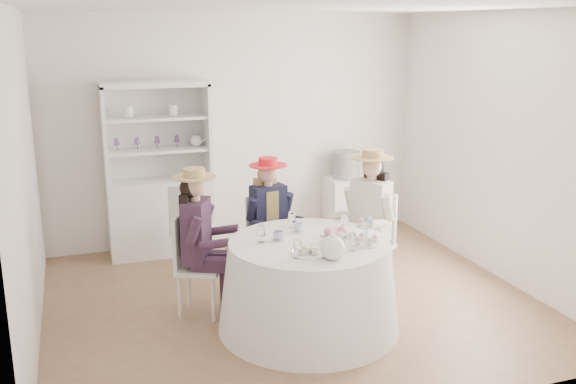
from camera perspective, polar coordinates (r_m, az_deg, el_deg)
name	(u,v)px	position (r m, az deg, el deg)	size (l,w,h in m)	color
ground	(291,301)	(6.21, 0.30, -9.64)	(4.50, 4.50, 0.00)	brown
ceiling	(292,7)	(5.67, 0.34, 16.12)	(4.50, 4.50, 0.00)	white
wall_back	(236,130)	(7.68, -4.60, 5.55)	(4.50, 4.50, 0.00)	white
wall_front	(398,226)	(4.02, 9.73, -2.98)	(4.50, 4.50, 0.00)	white
wall_left	(24,181)	(5.50, -22.43, 0.88)	(4.50, 4.50, 0.00)	white
wall_right	(501,148)	(6.85, 18.43, 3.76)	(4.50, 4.50, 0.00)	white
tea_table	(309,285)	(5.56, 1.86, -8.28)	(1.56, 1.56, 0.78)	white
hutch	(160,194)	(7.41, -11.32, -0.18)	(1.29, 0.77, 1.96)	silver
side_table	(345,206)	(8.08, 5.12, -1.21)	(0.46, 0.46, 0.72)	silver
hatbox	(346,165)	(7.96, 5.20, 2.43)	(0.33, 0.33, 0.33)	black
guest_left	(199,233)	(5.74, -7.91, -3.67)	(0.57, 0.52, 1.35)	silver
guest_mid	(269,215)	(6.33, -1.68, -2.02)	(0.49, 0.51, 1.31)	silver
guest_right	(369,213)	(6.23, 7.23, -1.84)	(0.61, 0.56, 1.42)	silver
spare_chair	(190,225)	(6.82, -8.71, -2.93)	(0.52, 0.52, 0.96)	silver
teacup_a	(278,236)	(5.43, -0.86, -3.97)	(0.09, 0.09, 0.07)	white
teacup_b	(298,228)	(5.65, 0.90, -3.23)	(0.08, 0.08, 0.07)	white
teacup_c	(334,232)	(5.58, 4.08, -3.56)	(0.08, 0.08, 0.06)	white
flower_bowl	(337,240)	(5.38, 4.38, -4.30)	(0.22, 0.22, 0.05)	white
flower_arrangement	(335,233)	(5.38, 4.18, -3.68)	(0.17, 0.17, 0.06)	pink
table_teapot	(333,248)	(5.01, 4.02, -4.96)	(0.28, 0.20, 0.21)	white
sandwich_plate	(309,252)	(5.12, 1.89, -5.39)	(0.28, 0.28, 0.06)	white
cupcake_stand	(366,235)	(5.37, 6.98, -3.78)	(0.24, 0.24, 0.22)	white
stemware_set	(309,233)	(5.39, 1.90, -3.68)	(0.85, 0.82, 0.15)	white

